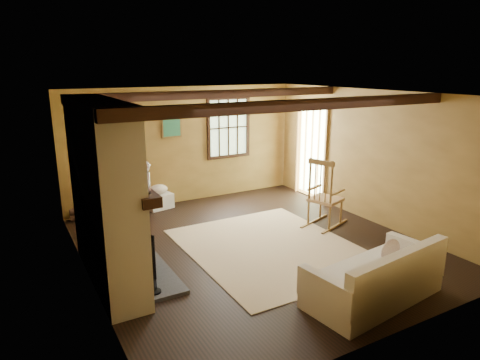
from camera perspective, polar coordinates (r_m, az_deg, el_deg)
ground at (r=6.95m, az=1.77°, el=-8.73°), size 5.50×5.50×0.00m
room_envelope at (r=6.80m, az=2.36°, el=5.14°), size 5.02×5.52×2.44m
fireplace at (r=5.80m, az=-17.35°, el=-2.67°), size 1.02×2.30×2.40m
rug at (r=6.90m, az=4.08°, el=-8.95°), size 2.50×3.00×0.01m
rocking_chair at (r=7.76m, az=11.17°, el=-2.31°), size 1.01×0.75×1.25m
sofa at (r=5.61m, az=17.82°, el=-12.66°), size 1.90×1.02×0.73m
firewood_pile at (r=8.57m, az=-19.54°, el=-4.11°), size 0.67×0.12×0.24m
laundry_basket at (r=8.81m, az=-10.76°, el=-2.76°), size 0.57×0.48×0.30m
basket_pillow at (r=8.74m, az=-10.84°, el=-1.23°), size 0.46×0.41×0.19m
armchair at (r=8.16m, az=-15.49°, el=-3.01°), size 1.06×1.05×0.70m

